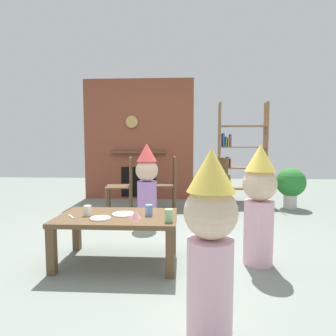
{
  "coord_description": "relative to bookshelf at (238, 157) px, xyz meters",
  "views": [
    {
      "loc": [
        0.32,
        -2.94,
        1.09
      ],
      "look_at": [
        0.15,
        0.4,
        0.81
      ],
      "focal_mm": 29.23,
      "sensor_mm": 36.0,
      "label": 1
    }
  ],
  "objects": [
    {
      "name": "paper_cup_near_left",
      "position": [
        -1.19,
        -3.08,
        -0.37
      ],
      "size": [
        0.07,
        0.07,
        0.11
      ],
      "primitive_type": "cylinder",
      "color": "#8CD18C",
      "rests_on": "coffee_table"
    },
    {
      "name": "potted_plant_tall",
      "position": [
        0.8,
        -0.56,
        -0.45
      ],
      "size": [
        0.5,
        0.5,
        0.7
      ],
      "color": "beige",
      "rests_on": "ground_plane"
    },
    {
      "name": "bookshelf",
      "position": [
        0.0,
        0.0,
        0.0
      ],
      "size": [
        0.9,
        0.28,
        1.9
      ],
      "color": "olive",
      "rests_on": "ground_plane"
    },
    {
      "name": "paper_plate_front",
      "position": [
        -1.79,
        -3.03,
        -0.42
      ],
      "size": [
        0.18,
        0.18,
        0.01
      ],
      "primitive_type": "cylinder",
      "color": "white",
      "rests_on": "coffee_table"
    },
    {
      "name": "child_by_the_chairs",
      "position": [
        -1.56,
        -1.65,
        -0.28
      ],
      "size": [
        0.31,
        0.31,
        1.11
      ],
      "rotation": [
        0.0,
        0.0,
        -1.66
      ],
      "color": "#B27FCC",
      "rests_on": "ground_plane"
    },
    {
      "name": "table_fork",
      "position": [
        -2.08,
        -2.97,
        -0.42
      ],
      "size": [
        0.1,
        0.13,
        0.01
      ],
      "primitive_type": "cube",
      "rotation": [
        0.0,
        0.0,
        2.23
      ],
      "color": "silver",
      "rests_on": "coffee_table"
    },
    {
      "name": "dining_chair_left",
      "position": [
        -1.97,
        -1.11,
        -0.36
      ],
      "size": [
        0.45,
        0.45,
        0.9
      ],
      "rotation": [
        0.0,
        0.0,
        3.28
      ],
      "color": "brown",
      "rests_on": "ground_plane"
    },
    {
      "name": "dining_chair_right",
      "position": [
        -0.58,
        -1.19,
        -0.36
      ],
      "size": [
        0.52,
        0.52,
        0.9
      ],
      "rotation": [
        0.0,
        0.0,
        3.52
      ],
      "color": "brown",
      "rests_on": "ground_plane"
    },
    {
      "name": "brick_fireplace_feature",
      "position": [
        -1.96,
        0.2,
        0.32
      ],
      "size": [
        2.2,
        0.28,
        2.4
      ],
      "color": "brown",
      "rests_on": "ground_plane"
    },
    {
      "name": "child_with_cone_hat",
      "position": [
        -0.92,
        -3.87,
        -0.3
      ],
      "size": [
        0.3,
        0.3,
        1.07
      ],
      "rotation": [
        0.0,
        0.0,
        2.23
      ],
      "color": "#EAB2C6",
      "rests_on": "ground_plane"
    },
    {
      "name": "paper_cup_near_right",
      "position": [
        -1.38,
        -2.88,
        -0.37
      ],
      "size": [
        0.07,
        0.07,
        0.1
      ],
      "primitive_type": "cylinder",
      "color": "#669EE0",
      "rests_on": "coffee_table"
    },
    {
      "name": "paper_plate_rear",
      "position": [
        -1.62,
        -2.87,
        -0.42
      ],
      "size": [
        0.21,
        0.21,
        0.01
      ],
      "primitive_type": "cylinder",
      "color": "white",
      "rests_on": "coffee_table"
    },
    {
      "name": "paper_cup_center",
      "position": [
        -1.94,
        -2.92,
        -0.38
      ],
      "size": [
        0.07,
        0.07,
        0.09
      ],
      "primitive_type": "cylinder",
      "color": "silver",
      "rests_on": "coffee_table"
    },
    {
      "name": "coffee_table",
      "position": [
        -1.67,
        -2.89,
        -0.49
      ],
      "size": [
        1.09,
        0.64,
        0.44
      ],
      "color": "brown",
      "rests_on": "ground_plane"
    },
    {
      "name": "dining_chair_middle",
      "position": [
        -1.29,
        -0.89,
        -0.36
      ],
      "size": [
        0.44,
        0.44,
        0.9
      ],
      "rotation": [
        0.0,
        0.0,
        3.25
      ],
      "color": "brown",
      "rests_on": "ground_plane"
    },
    {
      "name": "ground_plane",
      "position": [
        -1.4,
        -2.4,
        -0.87
      ],
      "size": [
        12.0,
        12.0,
        0.0
      ],
      "primitive_type": "plane",
      "color": "gray"
    },
    {
      "name": "birthday_cake_slice",
      "position": [
        -1.49,
        -2.99,
        -0.39
      ],
      "size": [
        0.1,
        0.1,
        0.07
      ],
      "primitive_type": "cone",
      "color": "pink",
      "rests_on": "coffee_table"
    },
    {
      "name": "child_in_pink",
      "position": [
        -0.38,
        -2.86,
        -0.29
      ],
      "size": [
        0.3,
        0.3,
        1.1
      ],
      "rotation": [
        0.0,
        0.0,
        -3.12
      ],
      "color": "#EAB2C6",
      "rests_on": "ground_plane"
    }
  ]
}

